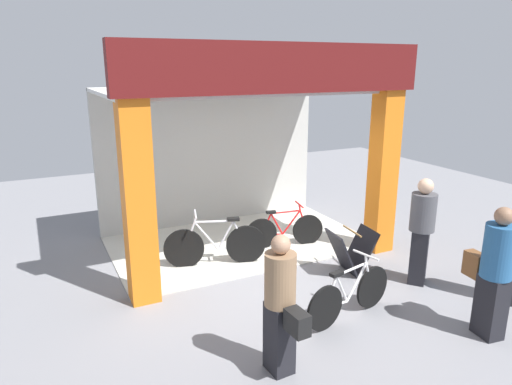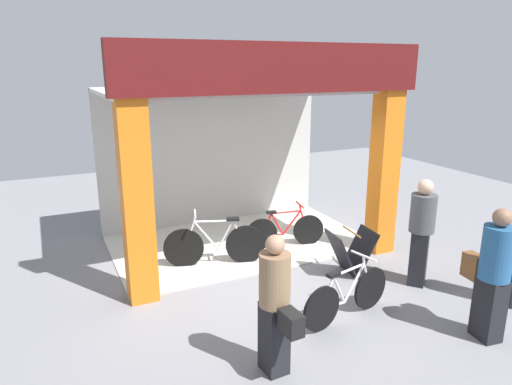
# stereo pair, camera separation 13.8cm
# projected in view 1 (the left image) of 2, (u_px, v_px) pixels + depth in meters

# --- Properties ---
(ground_plane) EXTENTS (17.27, 17.27, 0.00)m
(ground_plane) POSITION_uv_depth(u_px,v_px,m) (275.00, 271.00, 7.54)
(ground_plane) COLOR gray
(ground_plane) RESTS_ON ground
(shop_facade) EXTENTS (4.83, 3.12, 3.55)m
(shop_facade) POSITION_uv_depth(u_px,v_px,m) (238.00, 143.00, 8.24)
(shop_facade) COLOR beige
(shop_facade) RESTS_ON ground
(bicycle_inside_0) EXTENTS (1.44, 0.43, 0.80)m
(bicycle_inside_0) POSITION_uv_depth(u_px,v_px,m) (285.00, 230.00, 8.46)
(bicycle_inside_0) COLOR black
(bicycle_inside_0) RESTS_ON ground
(bicycle_inside_1) EXTENTS (1.63, 0.57, 0.93)m
(bicycle_inside_1) POSITION_uv_depth(u_px,v_px,m) (216.00, 244.00, 7.66)
(bicycle_inside_1) COLOR black
(bicycle_inside_1) RESTS_ON ground
(bicycle_parked_0) EXTENTS (1.50, 0.43, 0.84)m
(bicycle_parked_0) POSITION_uv_depth(u_px,v_px,m) (349.00, 295.00, 6.06)
(bicycle_parked_0) COLOR black
(bicycle_parked_0) RESTS_ON ground
(sandwich_board_sign) EXTENTS (0.76, 0.62, 0.73)m
(sandwich_board_sign) POSITION_uv_depth(u_px,v_px,m) (351.00, 251.00, 7.40)
(sandwich_board_sign) COLOR black
(sandwich_board_sign) RESTS_ON ground
(pedestrian_0) EXTENTS (0.52, 0.52, 1.64)m
(pedestrian_0) POSITION_uv_depth(u_px,v_px,m) (421.00, 229.00, 6.95)
(pedestrian_0) COLOR black
(pedestrian_0) RESTS_ON ground
(pedestrian_1) EXTENTS (0.35, 0.64, 1.58)m
(pedestrian_1) POSITION_uv_depth(u_px,v_px,m) (281.00, 305.00, 4.87)
(pedestrian_1) COLOR black
(pedestrian_1) RESTS_ON ground
(pedestrian_2) EXTENTS (0.41, 0.67, 1.66)m
(pedestrian_2) POSITION_uv_depth(u_px,v_px,m) (494.00, 271.00, 5.55)
(pedestrian_2) COLOR black
(pedestrian_2) RESTS_ON ground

